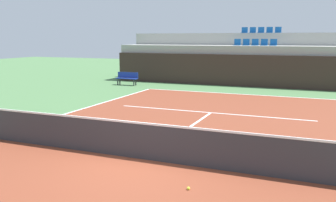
{
  "coord_description": "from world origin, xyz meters",
  "views": [
    {
      "loc": [
        4.04,
        -8.07,
        3.08
      ],
      "look_at": [
        -0.12,
        2.0,
        1.2
      ],
      "focal_mm": 39.1,
      "sensor_mm": 36.0,
      "label": 1
    }
  ],
  "objects": [
    {
      "name": "ground_plane",
      "position": [
        0.0,
        0.0,
        0.0
      ],
      "size": [
        80.0,
        80.0,
        0.0
      ],
      "primitive_type": "plane",
      "color": "#477042"
    },
    {
      "name": "court_surface",
      "position": [
        0.0,
        0.0,
        0.01
      ],
      "size": [
        11.0,
        24.0,
        0.01
      ],
      "primitive_type": "cube",
      "color": "brown",
      "rests_on": "ground_plane"
    },
    {
      "name": "baseline_far",
      "position": [
        0.0,
        11.95,
        0.01
      ],
      "size": [
        11.0,
        0.1,
        0.0
      ],
      "primitive_type": "cube",
      "color": "white",
      "rests_on": "court_surface"
    },
    {
      "name": "service_line_far",
      "position": [
        0.0,
        6.4,
        0.01
      ],
      "size": [
        8.26,
        0.1,
        0.0
      ],
      "primitive_type": "cube",
      "color": "white",
      "rests_on": "court_surface"
    },
    {
      "name": "centre_service_line",
      "position": [
        0.0,
        3.2,
        0.01
      ],
      "size": [
        0.1,
        6.4,
        0.0
      ],
      "primitive_type": "cube",
      "color": "white",
      "rests_on": "court_surface"
    },
    {
      "name": "back_wall",
      "position": [
        0.0,
        15.41,
        1.02
      ],
      "size": [
        18.86,
        0.3,
        2.03
      ],
      "primitive_type": "cube",
      "color": "#33231E",
      "rests_on": "ground_plane"
    },
    {
      "name": "stands_tier_lower",
      "position": [
        0.0,
        16.76,
        1.29
      ],
      "size": [
        18.86,
        2.4,
        2.58
      ],
      "primitive_type": "cube",
      "color": "#9E9E99",
      "rests_on": "ground_plane"
    },
    {
      "name": "stands_tier_upper",
      "position": [
        0.0,
        19.16,
        1.71
      ],
      "size": [
        18.86,
        2.4,
        3.42
      ],
      "primitive_type": "cube",
      "color": "#9E9E99",
      "rests_on": "ground_plane"
    },
    {
      "name": "seating_row_lower",
      "position": [
        -0.0,
        16.85,
        2.71
      ],
      "size": [
        2.82,
        0.44,
        0.44
      ],
      "color": "#145193",
      "rests_on": "stands_tier_lower"
    },
    {
      "name": "seating_row_upper",
      "position": [
        -0.0,
        19.25,
        3.55
      ],
      "size": [
        2.82,
        0.44,
        0.44
      ],
      "color": "#145193",
      "rests_on": "stands_tier_upper"
    },
    {
      "name": "tennis_net",
      "position": [
        0.0,
        0.0,
        0.51
      ],
      "size": [
        11.08,
        0.08,
        1.07
      ],
      "color": "black",
      "rests_on": "court_surface"
    },
    {
      "name": "player_bench",
      "position": [
        -7.64,
        13.12,
        0.51
      ],
      "size": [
        1.5,
        0.4,
        0.85
      ],
      "color": "navy",
      "rests_on": "ground_plane"
    },
    {
      "name": "tennis_ball_2",
      "position": [
        1.73,
        -1.37,
        0.04
      ],
      "size": [
        0.07,
        0.07,
        0.07
      ],
      "primitive_type": "sphere",
      "color": "#CCE033",
      "rests_on": "court_surface"
    }
  ]
}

